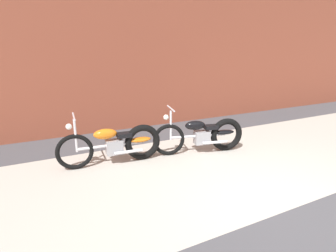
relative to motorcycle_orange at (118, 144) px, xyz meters
name	(u,v)px	position (x,y,z in m)	size (l,w,h in m)	color
ground_plane	(287,211)	(1.56, -2.68, -0.40)	(80.00, 80.00, 0.00)	#47474C
sidewalk_slab	(212,165)	(1.56, -0.93, -0.40)	(36.00, 3.50, 0.01)	#B2ADA3
brick_building_wall	(142,35)	(1.56, 2.52, 2.17)	(36.00, 0.50, 5.13)	brown
motorcycle_orange	(118,144)	(0.00, 0.00, 0.00)	(2.01, 0.58, 1.03)	black
motorcycle_black	(205,135)	(1.85, -0.28, 0.00)	(1.97, 0.75, 1.03)	black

